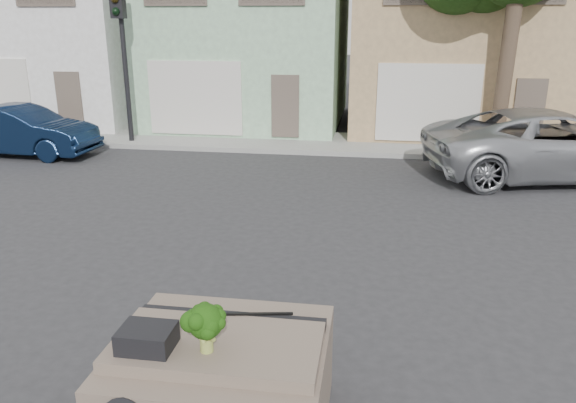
% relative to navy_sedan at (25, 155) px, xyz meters
% --- Properties ---
extents(ground_plane, '(120.00, 120.00, 0.00)m').
position_rel_navy_sedan_xyz_m(ground_plane, '(9.13, -7.71, 0.00)').
color(ground_plane, '#303033').
rests_on(ground_plane, ground).
extents(sidewalk, '(40.00, 3.00, 0.15)m').
position_rel_navy_sedan_xyz_m(sidewalk, '(9.13, 2.79, 0.07)').
color(sidewalk, gray).
rests_on(sidewalk, ground).
extents(townhouse_white, '(7.20, 8.20, 7.55)m').
position_rel_navy_sedan_xyz_m(townhouse_white, '(-1.87, 6.79, 3.77)').
color(townhouse_white, white).
rests_on(townhouse_white, ground).
extents(townhouse_mint, '(7.20, 8.20, 7.55)m').
position_rel_navy_sedan_xyz_m(townhouse_mint, '(5.63, 6.79, 3.77)').
color(townhouse_mint, '#9DC8A1').
rests_on(townhouse_mint, ground).
extents(townhouse_tan, '(7.20, 8.20, 7.55)m').
position_rel_navy_sedan_xyz_m(townhouse_tan, '(13.13, 6.79, 3.77)').
color(townhouse_tan, tan).
rests_on(townhouse_tan, ground).
extents(navy_sedan, '(4.59, 1.78, 1.49)m').
position_rel_navy_sedan_xyz_m(navy_sedan, '(0.00, 0.00, 0.00)').
color(navy_sedan, '#0C1A34').
rests_on(navy_sedan, ground).
extents(silver_pickup, '(6.83, 4.22, 1.76)m').
position_rel_navy_sedan_xyz_m(silver_pickup, '(14.99, -0.24, 0.00)').
color(silver_pickup, '#AAACB1').
rests_on(silver_pickup, ground).
extents(traffic_signal, '(0.40, 0.40, 5.10)m').
position_rel_navy_sedan_xyz_m(traffic_signal, '(2.63, 1.79, 2.55)').
color(traffic_signal, black).
rests_on(traffic_signal, ground).
extents(tree_near, '(4.40, 4.00, 8.50)m').
position_rel_navy_sedan_xyz_m(tree_near, '(14.13, 2.09, 4.25)').
color(tree_near, '#1E3D12').
rests_on(tree_near, ground).
extents(car_dashboard, '(2.00, 1.80, 1.12)m').
position_rel_navy_sedan_xyz_m(car_dashboard, '(9.13, -10.71, 0.56)').
color(car_dashboard, '#706052').
rests_on(car_dashboard, ground).
extents(instrument_hump, '(0.48, 0.38, 0.20)m').
position_rel_navy_sedan_xyz_m(instrument_hump, '(8.55, -11.06, 1.22)').
color(instrument_hump, black).
rests_on(instrument_hump, car_dashboard).
extents(wiper_arm, '(0.69, 0.15, 0.02)m').
position_rel_navy_sedan_xyz_m(wiper_arm, '(9.41, -10.33, 1.13)').
color(wiper_arm, black).
rests_on(wiper_arm, car_dashboard).
extents(broccoli, '(0.53, 0.53, 0.47)m').
position_rel_navy_sedan_xyz_m(broccoli, '(9.09, -11.03, 1.35)').
color(broccoli, '#16380A').
rests_on(broccoli, car_dashboard).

